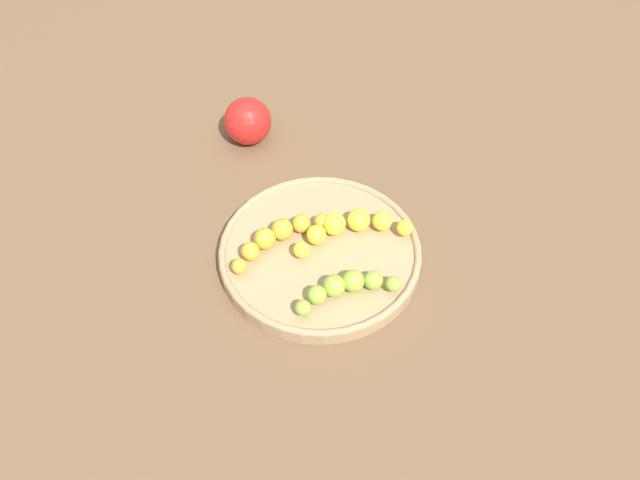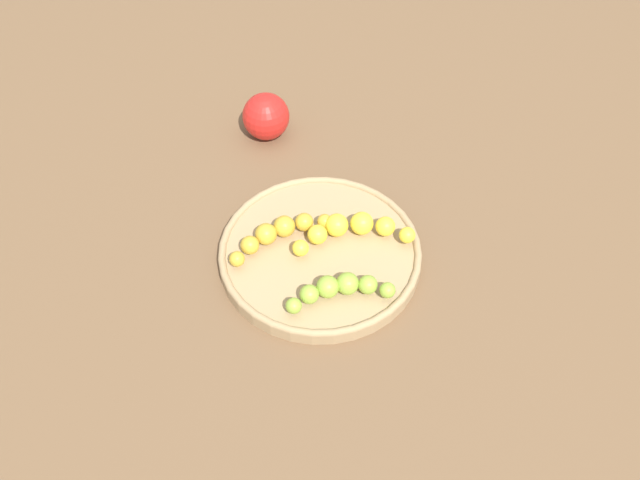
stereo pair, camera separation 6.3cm
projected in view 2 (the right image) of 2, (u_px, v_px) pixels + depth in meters
The scene contains 6 objects.
ground_plane at pixel (320, 258), 0.91m from camera, with size 2.40×2.40×0.00m, color brown.
fruit_bowl at pixel (320, 253), 0.90m from camera, with size 0.27×0.27×0.02m.
banana_green at pixel (339, 289), 0.83m from camera, with size 0.11×0.10×0.03m.
banana_yellow at pixel (351, 229), 0.89m from camera, with size 0.12×0.12×0.03m.
banana_spotted at pixel (277, 233), 0.89m from camera, with size 0.14×0.07×0.03m.
apple_red at pixel (266, 116), 1.04m from camera, with size 0.07×0.07×0.07m, color red.
Camera 2 is at (-0.44, -0.34, 0.71)m, focal length 38.30 mm.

